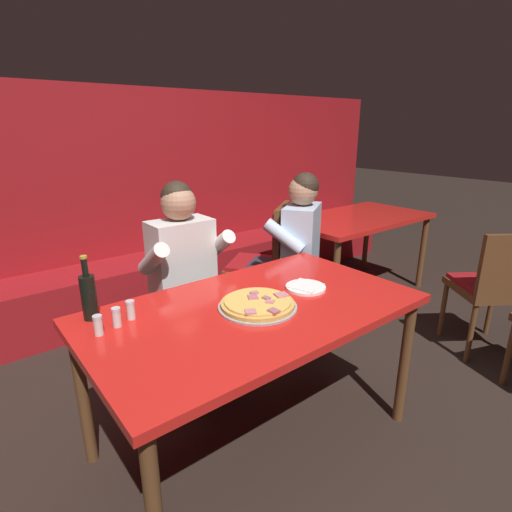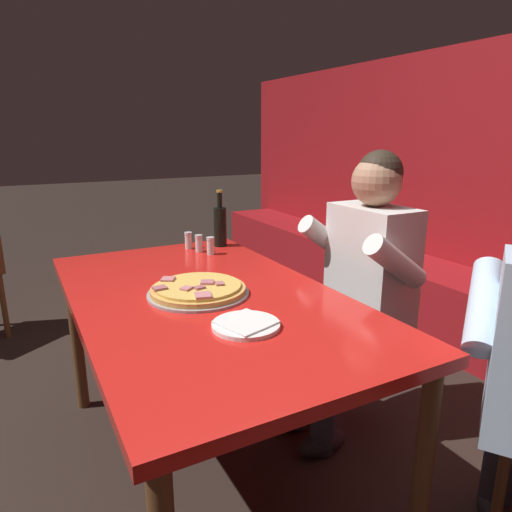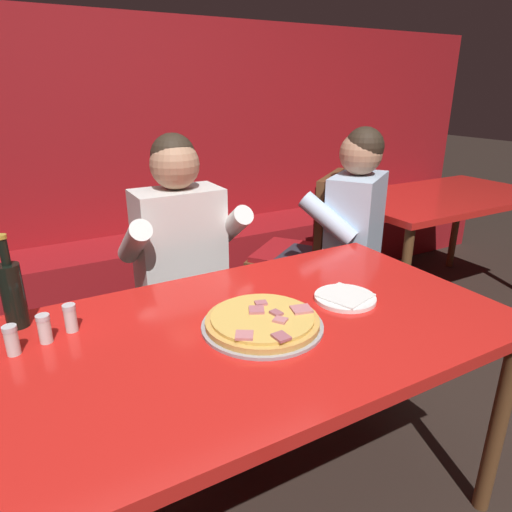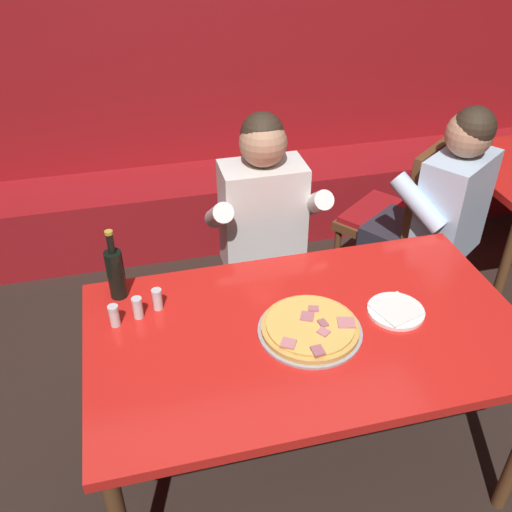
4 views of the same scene
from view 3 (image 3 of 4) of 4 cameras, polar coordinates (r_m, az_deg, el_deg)
The scene contains 14 objects.
ground_plane at distance 1.91m, azimuth 0.28°, elevation -29.04°, with size 24.00×24.00×0.00m, color black.
booth_wall_panel at distance 3.35m, azimuth -18.83°, elevation 10.77°, with size 6.80×0.16×1.90m, color maroon.
booth_bench at distance 3.24m, azimuth -16.25°, elevation -2.57°, with size 6.46×0.48×0.46m, color maroon.
main_dining_table at distance 1.46m, azimuth 0.32°, elevation -11.00°, with size 1.56×0.90×0.77m.
pizza at distance 1.39m, azimuth 0.81°, elevation -8.21°, with size 0.37×0.37×0.05m.
plate_white_paper at distance 1.59m, azimuth 11.07°, elevation -5.11°, with size 0.21×0.21×0.02m.
beer_bottle at distance 1.54m, azimuth -28.14°, elevation -4.09°, with size 0.07×0.07×0.29m.
shaker_oregano at distance 1.44m, azimuth -24.90°, elevation -8.38°, with size 0.04×0.04×0.09m.
shaker_parmesan at distance 1.47m, azimuth -22.16°, elevation -7.32°, with size 0.04×0.04×0.09m.
shaker_black_pepper at distance 1.42m, azimuth -28.20°, elevation -9.41°, with size 0.04×0.04×0.09m.
diner_seated_blue_shirt at distance 2.02m, azimuth -8.55°, elevation -1.48°, with size 0.53×0.53×1.27m.
dining_chair_near_left at distance 2.63m, azimuth 6.42°, elevation 1.28°, with size 0.62×0.62×1.02m.
diner_standing_companion at distance 2.46m, azimuth 10.26°, elevation 2.40°, with size 0.62×0.64×1.27m.
background_dining_table at distance 3.37m, azimuth 22.07°, elevation 5.79°, with size 1.44×0.80×0.77m.
Camera 3 is at (-0.62, -1.08, 1.46)m, focal length 32.00 mm.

